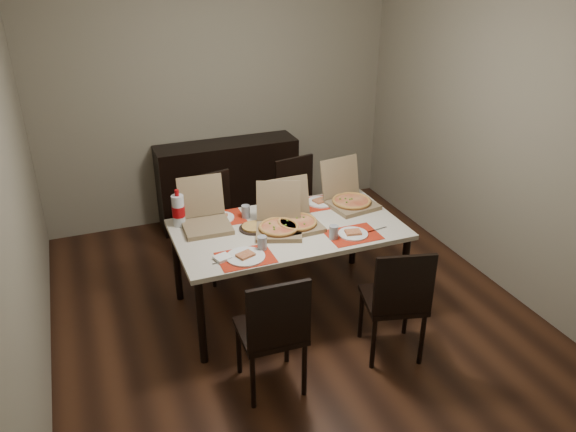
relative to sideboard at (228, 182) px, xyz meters
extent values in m
cube|color=#3C2012|center=(0.00, -1.78, -0.46)|extent=(3.80, 4.00, 0.02)
cube|color=gray|center=(0.00, 0.23, 0.85)|extent=(3.80, 0.02, 2.60)
cube|color=gray|center=(-1.91, -1.78, 0.85)|extent=(0.02, 4.00, 2.60)
cube|color=gray|center=(1.91, -1.78, 0.85)|extent=(0.02, 4.00, 2.60)
cube|color=black|center=(0.00, 0.00, 0.00)|extent=(1.50, 0.40, 0.90)
cube|color=beige|center=(0.00, -1.78, 0.28)|extent=(1.80, 1.00, 0.04)
cylinder|color=black|center=(-0.84, -2.22, -0.10)|extent=(0.06, 0.06, 0.71)
cylinder|color=black|center=(0.84, -2.22, -0.10)|extent=(0.06, 0.06, 0.71)
cylinder|color=black|center=(-0.84, -1.34, -0.10)|extent=(0.06, 0.06, 0.71)
cylinder|color=black|center=(0.84, -1.34, -0.10)|extent=(0.06, 0.06, 0.71)
cube|color=black|center=(-0.45, -2.62, 0.00)|extent=(0.43, 0.43, 0.04)
cube|color=black|center=(-0.46, -2.81, 0.25)|extent=(0.42, 0.04, 0.46)
cylinder|color=black|center=(-0.64, -2.79, -0.24)|extent=(0.04, 0.04, 0.43)
cylinder|color=black|center=(-0.28, -2.80, -0.24)|extent=(0.04, 0.04, 0.43)
cylinder|color=black|center=(-0.63, -2.43, -0.24)|extent=(0.04, 0.04, 0.43)
cylinder|color=black|center=(-0.27, -2.44, -0.24)|extent=(0.04, 0.04, 0.43)
cube|color=black|center=(0.50, -2.60, 0.00)|extent=(0.51, 0.51, 0.04)
cube|color=black|center=(0.46, -2.79, 0.25)|extent=(0.41, 0.13, 0.46)
cylinder|color=black|center=(0.29, -2.74, -0.24)|extent=(0.04, 0.04, 0.43)
cylinder|color=black|center=(0.64, -2.82, -0.24)|extent=(0.04, 0.04, 0.43)
cylinder|color=black|center=(0.37, -2.39, -0.24)|extent=(0.04, 0.04, 0.43)
cylinder|color=black|center=(0.72, -2.47, -0.24)|extent=(0.04, 0.04, 0.43)
cube|color=black|center=(-0.37, -1.05, 0.00)|extent=(0.50, 0.50, 0.04)
cube|color=black|center=(-0.41, -0.87, 0.25)|extent=(0.42, 0.12, 0.46)
cylinder|color=black|center=(-0.24, -0.84, -0.24)|extent=(0.04, 0.04, 0.43)
cylinder|color=black|center=(-0.59, -0.92, -0.24)|extent=(0.04, 0.04, 0.43)
cylinder|color=black|center=(-0.16, -1.19, -0.24)|extent=(0.04, 0.04, 0.43)
cylinder|color=black|center=(-0.51, -1.27, -0.24)|extent=(0.04, 0.04, 0.43)
cube|color=black|center=(0.50, -0.95, 0.00)|extent=(0.49, 0.49, 0.04)
cube|color=black|center=(0.47, -0.76, 0.25)|extent=(0.42, 0.10, 0.46)
cylinder|color=black|center=(0.65, -0.74, -0.24)|extent=(0.04, 0.04, 0.43)
cylinder|color=black|center=(0.29, -0.80, -0.24)|extent=(0.04, 0.04, 0.43)
cylinder|color=black|center=(0.71, -1.09, -0.24)|extent=(0.04, 0.04, 0.43)
cylinder|color=black|center=(0.36, -1.16, -0.24)|extent=(0.04, 0.04, 0.43)
cube|color=red|center=(-0.46, -2.12, 0.30)|extent=(0.40, 0.30, 0.00)
cylinder|color=white|center=(-0.46, -2.12, 0.31)|extent=(0.28, 0.28, 0.01)
cube|color=tan|center=(-0.46, -2.12, 0.33)|extent=(0.14, 0.13, 0.02)
cylinder|color=gray|center=(-0.31, -2.05, 0.36)|extent=(0.07, 0.07, 0.11)
cube|color=#B2B2B7|center=(-0.61, -2.11, 0.30)|extent=(0.20, 0.04, 0.00)
cube|color=white|center=(-0.62, -2.08, 0.31)|extent=(0.13, 0.13, 0.02)
cube|color=red|center=(0.42, -2.09, 0.30)|extent=(0.40, 0.30, 0.00)
cylinder|color=white|center=(0.42, -2.09, 0.31)|extent=(0.23, 0.23, 0.01)
cube|color=tan|center=(0.42, -2.09, 0.33)|extent=(0.14, 0.11, 0.02)
cylinder|color=gray|center=(0.26, -2.09, 0.36)|extent=(0.07, 0.07, 0.11)
cube|color=#B2B2B7|center=(0.64, -2.09, 0.30)|extent=(0.20, 0.04, 0.00)
cube|color=red|center=(-0.47, -1.44, 0.30)|extent=(0.40, 0.30, 0.00)
cylinder|color=white|center=(-0.47, -1.44, 0.31)|extent=(0.24, 0.24, 0.01)
cube|color=tan|center=(-0.47, -1.44, 0.33)|extent=(0.15, 0.13, 0.02)
cylinder|color=gray|center=(-0.26, -1.50, 0.36)|extent=(0.07, 0.07, 0.11)
cube|color=#B2B2B7|center=(-0.64, -1.45, 0.30)|extent=(0.20, 0.04, 0.00)
cube|color=white|center=(-0.63, -1.40, 0.31)|extent=(0.13, 0.13, 0.02)
cube|color=red|center=(0.44, -1.45, 0.30)|extent=(0.40, 0.30, 0.00)
cylinder|color=white|center=(0.44, -1.45, 0.31)|extent=(0.24, 0.24, 0.01)
cube|color=tan|center=(0.44, -1.45, 0.33)|extent=(0.14, 0.12, 0.02)
cylinder|color=gray|center=(0.24, -1.47, 0.36)|extent=(0.07, 0.07, 0.11)
cube|color=#B2B2B7|center=(0.63, -1.48, 0.30)|extent=(0.20, 0.04, 0.00)
cube|color=white|center=(0.09, -1.87, 0.31)|extent=(0.15, 0.14, 0.02)
cube|color=#796446|center=(0.07, -1.81, 0.32)|extent=(0.36, 0.36, 0.04)
cube|color=#796446|center=(0.06, -1.64, 0.50)|extent=(0.35, 0.09, 0.32)
cylinder|color=tan|center=(0.07, -1.81, 0.34)|extent=(0.31, 0.31, 0.02)
cube|color=#796446|center=(0.66, -1.62, 0.32)|extent=(0.43, 0.43, 0.04)
cube|color=#796446|center=(0.63, -1.43, 0.51)|extent=(0.38, 0.14, 0.34)
cylinder|color=tan|center=(0.66, -1.62, 0.35)|extent=(0.36, 0.36, 0.02)
cube|color=#796446|center=(-0.61, -1.56, 0.32)|extent=(0.38, 0.38, 0.04)
cube|color=#796446|center=(-0.60, -1.38, 0.50)|extent=(0.37, 0.09, 0.33)
cube|color=#796446|center=(-0.10, -1.84, 0.32)|extent=(0.45, 0.45, 0.04)
cube|color=#796446|center=(-0.04, -1.68, 0.50)|extent=(0.36, 0.20, 0.32)
cylinder|color=tan|center=(-0.10, -1.84, 0.34)|extent=(0.39, 0.39, 0.02)
cylinder|color=black|center=(-0.26, -1.71, 0.31)|extent=(0.24, 0.24, 0.01)
cylinder|color=tan|center=(-0.26, -1.71, 0.32)|extent=(0.19, 0.19, 0.02)
imported|color=white|center=(0.11, -1.58, 0.31)|extent=(0.13, 0.13, 0.03)
cylinder|color=silver|center=(-0.80, -1.43, 0.43)|extent=(0.10, 0.10, 0.26)
cylinder|color=#9E070B|center=(-0.80, -1.43, 0.42)|extent=(0.10, 0.10, 0.09)
cylinder|color=#9E070B|center=(-0.80, -1.43, 0.58)|extent=(0.03, 0.03, 0.05)
camera|label=1|loc=(-1.45, -5.50, 2.34)|focal=35.00mm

